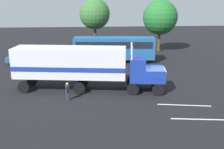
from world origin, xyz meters
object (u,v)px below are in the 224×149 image
Objects in this scene: person_bystander at (67,91)px; tree_center at (160,17)px; semi_truck at (82,65)px; parked_car at (24,59)px; parked_bus at (114,47)px; tree_left at (95,14)px.

tree_center reaches higher than person_bystander.
parked_car is (-8.03, 11.00, -1.72)m from semi_truck.
tree_center is at bearing 57.60° from person_bystander.
semi_truck is 22.36m from tree_center.
person_bystander is at bearing -63.52° from parked_car.
parked_car is (-6.82, 13.69, -0.09)m from person_bystander.
parked_bus is 1.31× the size of tree_left.
parked_car is at bearing -177.15° from parked_bus.
semi_truck is 1.28× the size of parked_bus.
semi_truck is 3.37m from person_bystander.
semi_truck is 1.71× the size of tree_center.
tree_center is (12.22, 18.48, 3.05)m from semi_truck.
parked_bus is (4.14, 11.61, -0.46)m from semi_truck.
person_bystander is 0.19× the size of tree_center.
parked_car is at bearing 126.12° from semi_truck.
tree_center is (20.25, 7.47, 4.76)m from parked_car.
parked_bus is at bearing 70.38° from semi_truck.
tree_left is (-2.43, 9.05, 3.94)m from parked_bus.
tree_left is at bearing 82.87° from person_bystander.
semi_truck reaches higher than person_bystander.
tree_center is at bearing 56.52° from semi_truck.
person_bystander is 15.31m from parked_bus.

